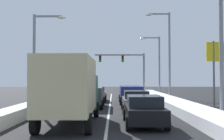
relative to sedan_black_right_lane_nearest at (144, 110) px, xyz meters
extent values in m
plane|color=black|center=(-1.87, 6.53, -0.76)|extent=(120.00, 120.00, 0.00)
cube|color=silver|center=(-1.87, 9.96, -0.76)|extent=(0.14, 37.81, 0.01)
cube|color=white|center=(3.43, 9.96, -0.46)|extent=(2.09, 37.81, 0.62)
cube|color=white|center=(-7.17, 9.96, -0.42)|extent=(1.25, 37.81, 0.70)
cube|color=black|center=(0.00, 0.04, -0.13)|extent=(1.82, 4.50, 0.70)
cube|color=black|center=(0.00, -0.11, 0.47)|extent=(1.64, 2.20, 0.55)
cube|color=red|center=(-0.69, -2.16, -0.01)|extent=(0.24, 0.08, 0.14)
cube|color=red|center=(0.69, -2.16, -0.01)|extent=(0.24, 0.08, 0.14)
cylinder|color=black|center=(-0.89, 1.59, -0.43)|extent=(0.22, 0.66, 0.66)
cylinder|color=black|center=(0.89, 1.59, -0.43)|extent=(0.22, 0.66, 0.66)
cylinder|color=black|center=(-0.89, -1.51, -0.43)|extent=(0.22, 0.66, 0.66)
cylinder|color=black|center=(0.89, -1.51, -0.43)|extent=(0.22, 0.66, 0.66)
cube|color=slate|center=(0.04, 5.63, -0.13)|extent=(1.82, 4.50, 0.70)
cube|color=black|center=(0.04, 5.48, 0.47)|extent=(1.64, 2.20, 0.55)
cube|color=red|center=(-0.65, 3.43, -0.01)|extent=(0.24, 0.08, 0.14)
cube|color=red|center=(0.73, 3.43, -0.01)|extent=(0.24, 0.08, 0.14)
cylinder|color=black|center=(-0.85, 7.18, -0.43)|extent=(0.22, 0.66, 0.66)
cylinder|color=black|center=(0.93, 7.18, -0.43)|extent=(0.22, 0.66, 0.66)
cylinder|color=black|center=(-0.85, 4.08, -0.43)|extent=(0.22, 0.66, 0.66)
cylinder|color=black|center=(0.93, 4.08, -0.43)|extent=(0.22, 0.66, 0.66)
cube|color=navy|center=(0.08, 12.06, 0.28)|extent=(1.95, 4.90, 1.25)
cube|color=black|center=(0.08, 9.65, 0.56)|extent=(1.56, 0.06, 0.55)
cube|color=red|center=(-0.70, 9.66, 0.18)|extent=(0.20, 0.08, 0.28)
cube|color=red|center=(0.86, 9.66, 0.18)|extent=(0.20, 0.08, 0.28)
cylinder|color=black|center=(-0.88, 13.76, -0.39)|extent=(0.25, 0.74, 0.74)
cylinder|color=black|center=(1.03, 13.76, -0.39)|extent=(0.25, 0.74, 0.74)
cylinder|color=black|center=(-0.88, 10.36, -0.39)|extent=(0.25, 0.74, 0.74)
cylinder|color=black|center=(1.03, 10.36, -0.39)|extent=(0.25, 0.74, 0.74)
cube|color=#1E5633|center=(-3.74, 2.71, 0.80)|extent=(2.35, 2.20, 2.00)
cube|color=#D1C18C|center=(-3.74, -0.89, 1.30)|extent=(2.35, 5.00, 2.60)
cylinder|color=black|center=(-4.86, 3.01, -0.30)|extent=(0.28, 0.92, 0.92)
cylinder|color=black|center=(-2.61, 3.01, -0.30)|extent=(0.28, 0.92, 0.92)
cylinder|color=black|center=(-4.86, -2.39, -0.30)|extent=(0.28, 0.92, 0.92)
cylinder|color=black|center=(-2.61, -2.39, -0.30)|extent=(0.28, 0.92, 0.92)
cube|color=#38383D|center=(-3.44, 8.68, 0.28)|extent=(1.95, 4.90, 1.25)
cube|color=black|center=(-3.44, 6.27, 0.56)|extent=(1.56, 0.06, 0.55)
cube|color=red|center=(-4.22, 6.28, 0.18)|extent=(0.20, 0.08, 0.28)
cube|color=red|center=(-2.66, 6.28, 0.18)|extent=(0.20, 0.08, 0.28)
cylinder|color=black|center=(-4.39, 10.38, -0.39)|extent=(0.25, 0.74, 0.74)
cylinder|color=black|center=(-2.48, 10.38, -0.39)|extent=(0.25, 0.74, 0.74)
cylinder|color=black|center=(-4.39, 6.98, -0.39)|extent=(0.25, 0.74, 0.74)
cylinder|color=black|center=(-2.48, 6.98, -0.39)|extent=(0.25, 0.74, 0.74)
cube|color=#937F60|center=(-3.33, 14.99, -0.13)|extent=(1.82, 4.50, 0.70)
cube|color=black|center=(-3.33, 14.84, 0.47)|extent=(1.64, 2.20, 0.55)
cube|color=red|center=(-4.02, 12.79, -0.01)|extent=(0.24, 0.08, 0.14)
cube|color=red|center=(-2.64, 12.79, -0.01)|extent=(0.24, 0.08, 0.14)
cylinder|color=black|center=(-4.22, 16.54, -0.43)|extent=(0.22, 0.66, 0.66)
cylinder|color=black|center=(-2.44, 16.54, -0.43)|extent=(0.22, 0.66, 0.66)
cylinder|color=black|center=(-4.22, 13.44, -0.43)|extent=(0.22, 0.66, 0.66)
cylinder|color=black|center=(-2.44, 13.44, -0.43)|extent=(0.22, 0.66, 0.66)
cylinder|color=slate|center=(3.03, 27.15, 2.34)|extent=(0.28, 0.28, 6.20)
cube|color=slate|center=(-0.67, 27.15, 5.19)|extent=(7.40, 0.20, 0.20)
cube|color=black|center=(-0.17, 27.15, 4.61)|extent=(0.34, 0.34, 0.95)
sphere|color=#4C0A0A|center=(-0.17, 26.96, 4.90)|extent=(0.22, 0.22, 0.22)
sphere|color=#593F0C|center=(-0.17, 26.96, 4.61)|extent=(0.22, 0.22, 0.22)
sphere|color=green|center=(-0.17, 26.96, 4.33)|extent=(0.22, 0.22, 0.22)
cube|color=black|center=(-3.57, 27.15, 4.61)|extent=(0.34, 0.34, 0.95)
sphere|color=#4C0A0A|center=(-3.57, 26.96, 4.90)|extent=(0.22, 0.22, 0.22)
sphere|color=#593F0C|center=(-3.57, 26.96, 4.61)|extent=(0.22, 0.22, 0.22)
sphere|color=green|center=(-3.57, 26.96, 4.33)|extent=(0.22, 0.22, 0.22)
cylinder|color=gray|center=(4.52, 1.37, 3.43)|extent=(0.22, 0.22, 8.38)
cylinder|color=gray|center=(4.43, 15.12, 3.96)|extent=(0.22, 0.22, 9.46)
cube|color=gray|center=(3.33, 15.12, 8.54)|extent=(2.20, 0.14, 0.14)
ellipsoid|color=#EAE5C6|center=(2.23, 15.12, 8.44)|extent=(0.70, 0.36, 0.24)
cylinder|color=gray|center=(4.50, 21.99, 3.20)|extent=(0.22, 0.22, 7.92)
cube|color=gray|center=(3.40, 21.99, 7.01)|extent=(2.20, 0.14, 0.14)
ellipsoid|color=#EAE5C6|center=(2.30, 21.99, 6.91)|extent=(0.70, 0.36, 0.24)
cylinder|color=gray|center=(-7.94, 7.87, 3.01)|extent=(0.22, 0.22, 7.55)
cube|color=gray|center=(-6.84, 7.87, 6.63)|extent=(2.20, 0.14, 0.14)
ellipsoid|color=#EAE5C6|center=(-5.74, 7.87, 6.53)|extent=(0.70, 0.36, 0.24)
cylinder|color=#59595B|center=(6.76, 8.67, 1.99)|extent=(0.16, 0.16, 5.50)
camera|label=1|loc=(-1.55, -13.98, 1.60)|focal=43.86mm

